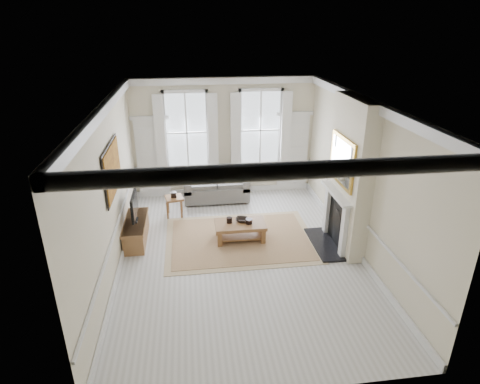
{
  "coord_description": "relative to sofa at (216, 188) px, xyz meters",
  "views": [
    {
      "loc": [
        -1.0,
        -7.55,
        4.83
      ],
      "look_at": [
        0.08,
        0.66,
        1.25
      ],
      "focal_mm": 30.0,
      "sensor_mm": 36.0,
      "label": 1
    }
  ],
  "objects": [
    {
      "name": "door_right",
      "position": [
        2.34,
        0.45,
        0.79
      ],
      "size": [
        0.9,
        0.08,
        2.3
      ],
      "primitive_type": "cube",
      "color": "silver",
      "rests_on": "floor"
    },
    {
      "name": "left_wall",
      "position": [
        -2.31,
        -3.11,
        1.34
      ],
      "size": [
        0.0,
        7.2,
        7.2
      ],
      "primitive_type": "plane",
      "rotation": [
        1.57,
        0.0,
        1.57
      ],
      "color": "beige",
      "rests_on": "floor"
    },
    {
      "name": "painting",
      "position": [
        -2.27,
        -2.81,
        1.69
      ],
      "size": [
        0.05,
        1.66,
        1.06
      ],
      "primitive_type": "cube",
      "color": "#C78C22",
      "rests_on": "left_wall"
    },
    {
      "name": "coffee_table",
      "position": [
        0.38,
        -2.41,
        0.0
      ],
      "size": [
        1.18,
        0.69,
        0.44
      ],
      "rotation": [
        0.0,
        0.0,
        -0.0
      ],
      "color": "brown",
      "rests_on": "rug"
    },
    {
      "name": "tv",
      "position": [
        -2.03,
        -2.12,
        0.55
      ],
      "size": [
        0.08,
        0.9,
        0.68
      ],
      "color": "black",
      "rests_on": "tv_stand"
    },
    {
      "name": "chimney_breast",
      "position": [
        2.71,
        -2.91,
        1.34
      ],
      "size": [
        0.35,
        1.7,
        3.38
      ],
      "primitive_type": "cube",
      "color": "beige",
      "rests_on": "floor"
    },
    {
      "name": "fireplace",
      "position": [
        2.49,
        -2.91,
        0.37
      ],
      "size": [
        0.21,
        1.45,
        1.33
      ],
      "color": "silver",
      "rests_on": "floor"
    },
    {
      "name": "ceiling",
      "position": [
        0.29,
        -3.11,
        3.04
      ],
      "size": [
        7.2,
        7.2,
        0.0
      ],
      "primitive_type": "plane",
      "rotation": [
        3.14,
        0.0,
        0.0
      ],
      "color": "white",
      "rests_on": "back_wall"
    },
    {
      "name": "right_wall",
      "position": [
        2.89,
        -3.11,
        1.34
      ],
      "size": [
        0.0,
        7.2,
        7.2
      ],
      "primitive_type": "plane",
      "rotation": [
        1.57,
        0.0,
        -1.57
      ],
      "color": "beige",
      "rests_on": "floor"
    },
    {
      "name": "ceramic_pot_b",
      "position": [
        0.58,
        -2.46,
        0.14
      ],
      "size": [
        0.16,
        0.16,
        0.11
      ],
      "primitive_type": "cylinder",
      "color": "black",
      "rests_on": "coffee_table"
    },
    {
      "name": "hearth",
      "position": [
        2.29,
        -2.91,
        -0.33
      ],
      "size": [
        0.55,
        1.5,
        0.05
      ],
      "primitive_type": "cube",
      "color": "black",
      "rests_on": "floor"
    },
    {
      "name": "mirror",
      "position": [
        2.5,
        -2.91,
        1.69
      ],
      "size": [
        0.06,
        1.26,
        1.06
      ],
      "primitive_type": "cube",
      "color": "gold",
      "rests_on": "chimney_breast"
    },
    {
      "name": "door_left",
      "position": [
        -1.76,
        0.45,
        0.79
      ],
      "size": [
        0.9,
        0.08,
        2.3
      ],
      "primitive_type": "cube",
      "color": "silver",
      "rests_on": "floor"
    },
    {
      "name": "window_right",
      "position": [
        1.34,
        0.44,
        1.54
      ],
      "size": [
        1.26,
        0.2,
        2.2
      ],
      "primitive_type": null,
      "color": "#B2BCC6",
      "rests_on": "back_wall"
    },
    {
      "name": "back_wall",
      "position": [
        0.29,
        0.49,
        1.34
      ],
      "size": [
        5.2,
        0.0,
        5.2
      ],
      "primitive_type": "plane",
      "rotation": [
        1.57,
        0.0,
        0.0
      ],
      "color": "beige",
      "rests_on": "floor"
    },
    {
      "name": "side_table",
      "position": [
        -1.18,
        -0.91,
        0.07
      ],
      "size": [
        0.52,
        0.52,
        0.54
      ],
      "rotation": [
        0.0,
        0.0,
        0.2
      ],
      "color": "brown",
      "rests_on": "floor"
    },
    {
      "name": "bowl",
      "position": [
        0.43,
        -2.31,
        0.12
      ],
      "size": [
        0.36,
        0.36,
        0.07
      ],
      "primitive_type": "imported",
      "rotation": [
        0.0,
        0.0,
        -0.28
      ],
      "color": "black",
      "rests_on": "coffee_table"
    },
    {
      "name": "tv_stand",
      "position": [
        -2.05,
        -2.12,
        -0.1
      ],
      "size": [
        0.46,
        1.43,
        0.51
      ],
      "primitive_type": "cube",
      "color": "brown",
      "rests_on": "floor"
    },
    {
      "name": "sofa",
      "position": [
        0.0,
        0.0,
        0.0
      ],
      "size": [
        1.83,
        0.89,
        0.86
      ],
      "color": "#565654",
      "rests_on": "floor"
    },
    {
      "name": "rug",
      "position": [
        0.38,
        -2.41,
        -0.35
      ],
      "size": [
        3.5,
        2.6,
        0.02
      ],
      "primitive_type": "cube",
      "color": "#95704D",
      "rests_on": "floor"
    },
    {
      "name": "ceramic_pot_a",
      "position": [
        0.13,
        -2.36,
        0.15
      ],
      "size": [
        0.13,
        0.13,
        0.13
      ],
      "primitive_type": "cylinder",
      "color": "black",
      "rests_on": "coffee_table"
    },
    {
      "name": "floor",
      "position": [
        0.29,
        -3.11,
        -0.36
      ],
      "size": [
        7.2,
        7.2,
        0.0
      ],
      "primitive_type": "plane",
      "color": "#B7B5AD",
      "rests_on": "ground"
    },
    {
      "name": "window_left",
      "position": [
        -0.76,
        0.44,
        1.54
      ],
      "size": [
        1.26,
        0.2,
        2.2
      ],
      "primitive_type": null,
      "color": "#B2BCC6",
      "rests_on": "back_wall"
    }
  ]
}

